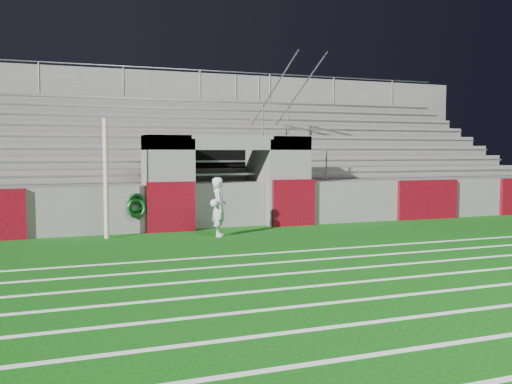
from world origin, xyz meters
name	(u,v)px	position (x,y,z in m)	size (l,w,h in m)	color
ground	(276,245)	(0.00, 0.00, 0.00)	(90.00, 90.00, 0.00)	#0C480C
field_post	(106,179)	(-3.54, 2.39, 1.48)	(0.12, 0.12, 2.97)	#C1AC90
field_markings	(405,295)	(0.00, -5.00, 0.01)	(28.00, 8.09, 0.01)	white
stadium_structure	(190,170)	(0.00, 7.97, 1.49)	(26.00, 8.48, 5.42)	#5F5C5A
goalkeeper_with_ball	(219,207)	(-0.83, 1.73, 0.75)	(0.55, 0.64, 1.50)	silver
hose_coil	(136,206)	(-2.73, 2.92, 0.74)	(0.51, 0.15, 0.65)	#0C3E11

